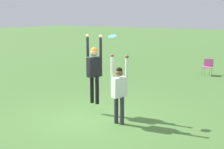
# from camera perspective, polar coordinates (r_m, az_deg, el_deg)

# --- Properties ---
(ground_plane) EXTENTS (120.00, 120.00, 0.00)m
(ground_plane) POSITION_cam_1_polar(r_m,az_deg,el_deg) (9.56, -3.15, -7.91)
(ground_plane) COLOR #4C7A38
(person_jumping) EXTENTS (0.61, 0.49, 2.16)m
(person_jumping) POSITION_cam_1_polar(r_m,az_deg,el_deg) (9.62, -3.26, 1.31)
(person_jumping) COLOR black
(person_jumping) RESTS_ON ground_plane
(person_defending) EXTENTS (0.59, 0.48, 2.00)m
(person_defending) POSITION_cam_1_polar(r_m,az_deg,el_deg) (8.75, 1.32, -2.47)
(person_defending) COLOR #2D2D38
(person_defending) RESTS_ON ground_plane
(frisbee) EXTENTS (0.24, 0.24, 0.09)m
(frisbee) POSITION_cam_1_polar(r_m,az_deg,el_deg) (9.12, 0.04, 6.99)
(frisbee) COLOR #2D9EDB
(camping_chair_3) EXTENTS (0.57, 0.61, 0.85)m
(camping_chair_3) POSITION_cam_1_polar(r_m,az_deg,el_deg) (16.84, 17.10, 1.60)
(camping_chair_3) COLOR gray
(camping_chair_3) RESTS_ON ground_plane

